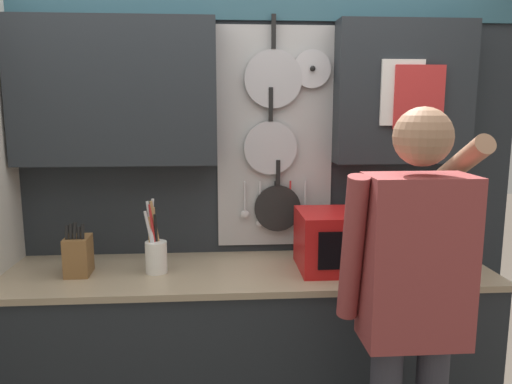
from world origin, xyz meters
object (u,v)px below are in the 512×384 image
knife_block (78,255)px  person (413,294)px  utensil_crock (156,252)px  microwave (352,240)px

knife_block → person: size_ratio=0.15×
knife_block → utensil_crock: (0.36, 0.00, 0.01)m
person → microwave: bearing=97.7°
utensil_crock → person: person is taller
microwave → knife_block: microwave is taller
microwave → knife_block: 1.30m
microwave → person: (0.08, -0.58, -0.05)m
person → utensil_crock: bearing=150.4°
microwave → person: person is taller
utensil_crock → knife_block: bearing=-179.8°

